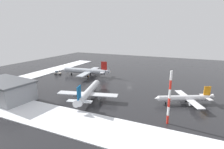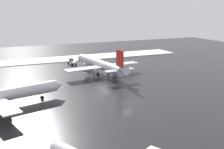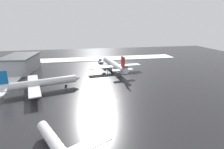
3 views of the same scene
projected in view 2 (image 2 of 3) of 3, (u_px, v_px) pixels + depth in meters
The scene contains 10 objects.
ground_plane at pixel (128, 103), 72.28m from camera, with size 240.00×240.00×0.00m, color #232326.
snow_bank_left at pixel (63, 59), 131.77m from camera, with size 14.00×116.00×0.34m, color white.
airplane_parked_starboard at pixel (100, 65), 103.13m from camera, with size 35.36×29.46×10.51m.
airplane_foreground_jet at pixel (2, 96), 68.30m from camera, with size 26.96×32.12×9.67m.
pushback_tug at pixel (72, 62), 120.01m from camera, with size 4.94×3.06×2.50m.
ground_crew_beside_wing at pixel (92, 62), 121.29m from camera, with size 0.36×0.36×1.71m.
ground_crew_mid_apron at pixel (93, 75), 97.78m from camera, with size 0.36×0.36×1.71m.
ground_crew_near_tug at pixel (84, 59), 126.87m from camera, with size 0.36×0.36×1.71m.
traffic_cone_near_nose at pixel (130, 75), 100.38m from camera, with size 0.36×0.36×0.55m, color orange.
traffic_cone_mid_line at pixel (98, 70), 108.53m from camera, with size 0.36×0.36×0.55m, color orange.
Camera 2 is at (60.98, -31.33, 24.39)m, focal length 45.00 mm.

